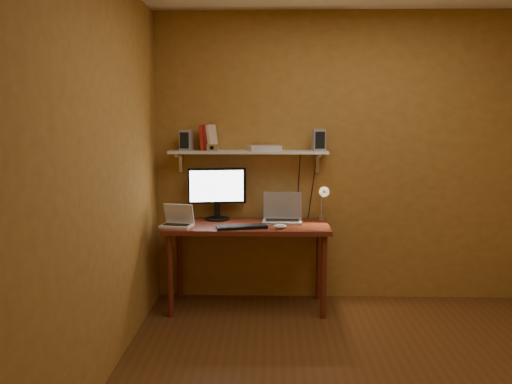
{
  "coord_description": "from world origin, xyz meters",
  "views": [
    {
      "loc": [
        -0.66,
        -3.31,
        1.68
      ],
      "look_at": [
        -0.78,
        1.18,
        1.05
      ],
      "focal_mm": 38.0,
      "sensor_mm": 36.0,
      "label": 1
    }
  ],
  "objects_px": {
    "netbook": "(178,220)",
    "desk_lamp": "(323,198)",
    "monitor": "(217,191)",
    "mouse": "(280,226)",
    "laptop": "(282,214)",
    "speaker_left": "(186,140)",
    "shelf_camera": "(212,148)",
    "router": "(264,148)",
    "keyboard": "(242,227)",
    "wall_shelf": "(248,152)",
    "speaker_right": "(319,140)",
    "desk": "(248,234)"
  },
  "relations": [
    {
      "from": "wall_shelf",
      "to": "shelf_camera",
      "type": "distance_m",
      "value": 0.32
    },
    {
      "from": "wall_shelf",
      "to": "monitor",
      "type": "relative_size",
      "value": 2.71
    },
    {
      "from": "netbook",
      "to": "speaker_right",
      "type": "distance_m",
      "value": 1.41
    },
    {
      "from": "router",
      "to": "shelf_camera",
      "type": "bearing_deg",
      "value": -172.53
    },
    {
      "from": "speaker_right",
      "to": "laptop",
      "type": "bearing_deg",
      "value": -177.63
    },
    {
      "from": "netbook",
      "to": "desk_lamp",
      "type": "bearing_deg",
      "value": 22.73
    },
    {
      "from": "speaker_right",
      "to": "shelf_camera",
      "type": "bearing_deg",
      "value": 175.17
    },
    {
      "from": "netbook",
      "to": "router",
      "type": "relative_size",
      "value": 1.05
    },
    {
      "from": "netbook",
      "to": "speaker_left",
      "type": "relative_size",
      "value": 1.59
    },
    {
      "from": "desk",
      "to": "shelf_camera",
      "type": "xyz_separation_m",
      "value": [
        -0.31,
        0.13,
        0.74
      ]
    },
    {
      "from": "desk_lamp",
      "to": "laptop",
      "type": "bearing_deg",
      "value": -179.98
    },
    {
      "from": "monitor",
      "to": "desk_lamp",
      "type": "bearing_deg",
      "value": -12.38
    },
    {
      "from": "laptop",
      "to": "speaker_right",
      "type": "xyz_separation_m",
      "value": [
        0.31,
        0.06,
        0.65
      ]
    },
    {
      "from": "laptop",
      "to": "speaker_left",
      "type": "xyz_separation_m",
      "value": [
        -0.86,
        0.07,
        0.65
      ]
    },
    {
      "from": "router",
      "to": "netbook",
      "type": "bearing_deg",
      "value": -157.54
    },
    {
      "from": "desk",
      "to": "wall_shelf",
      "type": "xyz_separation_m",
      "value": [
        -0.0,
        0.19,
        0.69
      ]
    },
    {
      "from": "monitor",
      "to": "laptop",
      "type": "distance_m",
      "value": 0.62
    },
    {
      "from": "mouse",
      "to": "monitor",
      "type": "bearing_deg",
      "value": 131.84
    },
    {
      "from": "wall_shelf",
      "to": "keyboard",
      "type": "bearing_deg",
      "value": -96.77
    },
    {
      "from": "monitor",
      "to": "speaker_left",
      "type": "distance_m",
      "value": 0.53
    },
    {
      "from": "laptop",
      "to": "mouse",
      "type": "height_order",
      "value": "laptop"
    },
    {
      "from": "keyboard",
      "to": "shelf_camera",
      "type": "relative_size",
      "value": 4.16
    },
    {
      "from": "wall_shelf",
      "to": "mouse",
      "type": "bearing_deg",
      "value": -53.93
    },
    {
      "from": "monitor",
      "to": "laptop",
      "type": "bearing_deg",
      "value": -14.89
    },
    {
      "from": "laptop",
      "to": "shelf_camera",
      "type": "relative_size",
      "value": 3.46
    },
    {
      "from": "desk",
      "to": "speaker_right",
      "type": "relative_size",
      "value": 7.4
    },
    {
      "from": "speaker_left",
      "to": "router",
      "type": "xyz_separation_m",
      "value": [
        0.69,
        -0.01,
        -0.07
      ]
    },
    {
      "from": "desk_lamp",
      "to": "desk",
      "type": "bearing_deg",
      "value": -169.19
    },
    {
      "from": "speaker_left",
      "to": "shelf_camera",
      "type": "xyz_separation_m",
      "value": [
        0.24,
        -0.07,
        -0.06
      ]
    },
    {
      "from": "speaker_left",
      "to": "speaker_right",
      "type": "distance_m",
      "value": 1.17
    },
    {
      "from": "keyboard",
      "to": "speaker_right",
      "type": "height_order",
      "value": "speaker_right"
    },
    {
      "from": "netbook",
      "to": "desk_lamp",
      "type": "relative_size",
      "value": 0.77
    },
    {
      "from": "mouse",
      "to": "speaker_left",
      "type": "distance_m",
      "value": 1.15
    },
    {
      "from": "laptop",
      "to": "shelf_camera",
      "type": "bearing_deg",
      "value": -177.83
    },
    {
      "from": "wall_shelf",
      "to": "router",
      "type": "bearing_deg",
      "value": -2.74
    },
    {
      "from": "netbook",
      "to": "shelf_camera",
      "type": "height_order",
      "value": "shelf_camera"
    },
    {
      "from": "speaker_left",
      "to": "laptop",
      "type": "bearing_deg",
      "value": 5.38
    },
    {
      "from": "keyboard",
      "to": "router",
      "type": "bearing_deg",
      "value": 49.98
    },
    {
      "from": "mouse",
      "to": "shelf_camera",
      "type": "xyz_separation_m",
      "value": [
        -0.59,
        0.31,
        0.63
      ]
    },
    {
      "from": "keyboard",
      "to": "desk",
      "type": "bearing_deg",
      "value": 63.04
    },
    {
      "from": "desk_lamp",
      "to": "speaker_right",
      "type": "distance_m",
      "value": 0.52
    },
    {
      "from": "desk_lamp",
      "to": "shelf_camera",
      "type": "xyz_separation_m",
      "value": [
        -0.97,
        0.0,
        0.45
      ]
    },
    {
      "from": "speaker_left",
      "to": "shelf_camera",
      "type": "bearing_deg",
      "value": -5.5
    },
    {
      "from": "mouse",
      "to": "shelf_camera",
      "type": "height_order",
      "value": "shelf_camera"
    },
    {
      "from": "mouse",
      "to": "keyboard",
      "type": "bearing_deg",
      "value": 163.23
    },
    {
      "from": "monitor",
      "to": "mouse",
      "type": "xyz_separation_m",
      "value": [
        0.56,
        -0.38,
        -0.24
      ]
    },
    {
      "from": "desk",
      "to": "netbook",
      "type": "distance_m",
      "value": 0.62
    },
    {
      "from": "netbook",
      "to": "keyboard",
      "type": "bearing_deg",
      "value": 5.96
    },
    {
      "from": "desk_lamp",
      "to": "speaker_right",
      "type": "relative_size",
      "value": 1.98
    },
    {
      "from": "wall_shelf",
      "to": "router",
      "type": "height_order",
      "value": "router"
    }
  ]
}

